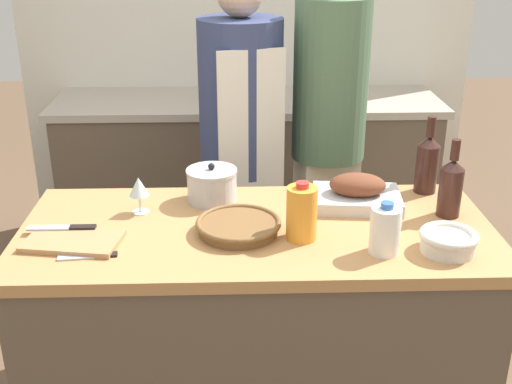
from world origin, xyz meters
The scene contains 20 objects.
kitchen_island centered at (0.00, 0.00, 0.45)m, with size 1.55×0.69×0.89m.
back_counter centered at (0.00, 1.55, 0.46)m, with size 2.11×0.60×0.91m.
back_wall centered at (0.00, 1.90, 1.27)m, with size 2.61×0.10×2.55m.
roasting_pan centered at (0.36, 0.16, 0.93)m, with size 0.32×0.25×0.12m.
wicker_basket centered at (-0.06, -0.04, 0.91)m, with size 0.27×0.27×0.04m.
cutting_board centered at (-0.57, -0.10, 0.90)m, with size 0.31×0.21×0.02m.
stock_pot centered at (-0.15, 0.22, 0.95)m, with size 0.18×0.18×0.14m.
mixing_bowl centered at (0.57, -0.19, 0.93)m, with size 0.18×0.18×0.07m.
juice_jug centered at (0.14, -0.09, 0.98)m, with size 0.10×0.10×0.19m.
milk_jug centered at (0.37, -0.19, 0.96)m, with size 0.09×0.09×0.16m.
wine_bottle_green centered at (0.65, 0.07, 1.00)m, with size 0.08×0.08×0.27m.
wine_bottle_dark centered at (0.63, 0.28, 1.00)m, with size 0.08×0.08×0.29m.
wine_glass_left centered at (-0.39, 0.13, 0.98)m, with size 0.07×0.07×0.13m.
knife_chef centered at (-0.62, -0.03, 0.91)m, with size 0.22×0.03×0.01m.
knife_paring centered at (-0.50, -0.19, 0.89)m, with size 0.18×0.05×0.01m.
condiment_bottle_tall centered at (-0.20, 1.55, 0.98)m, with size 0.05×0.05×0.14m.
condiment_bottle_short centered at (-0.04, 1.44, 0.97)m, with size 0.06×0.06×0.13m.
condiment_bottle_extra centered at (0.36, 1.61, 0.98)m, with size 0.05×0.05×0.14m.
person_cook_aproned centered at (-0.04, 0.81, 0.90)m, with size 0.36×0.39×1.64m.
person_cook_guest centered at (0.35, 0.84, 0.96)m, with size 0.33×0.33×1.72m.
Camera 1 is at (-0.06, -1.88, 1.81)m, focal length 45.00 mm.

